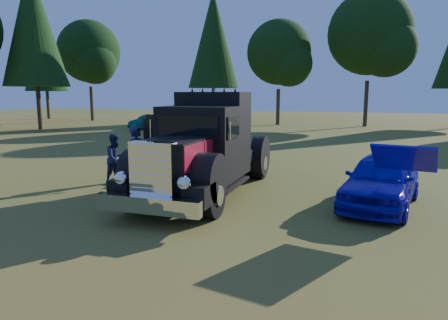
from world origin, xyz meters
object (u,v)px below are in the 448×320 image
Objects in this scene: diamond_t_truck at (203,151)px; spectator_near at (138,158)px; hotrod_coupe at (381,180)px; distant_teal_car at (148,122)px; spectator_far at (116,159)px.

spectator_near is at bearing -178.50° from diamond_t_truck.
hotrod_coupe is (4.91, 0.31, -0.58)m from diamond_t_truck.
spectator_near reaches higher than distant_teal_car.
spectator_near is at bearing -44.47° from distant_teal_car.
distant_teal_car is at bearing 132.71° from hotrod_coupe.
diamond_t_truck reaches higher than spectator_far.
hotrod_coupe is 26.09m from distant_teal_car.
spectator_near is at bearing -177.02° from hotrod_coupe.
spectator_far is (-8.18, 0.12, 0.13)m from hotrod_coupe.
diamond_t_truck is 1.99× the size of distant_teal_car.
spectator_far is 21.30m from distant_teal_car.
spectator_far is (-3.27, 0.43, -0.45)m from diamond_t_truck.
distant_teal_car is at bearing 123.27° from diamond_t_truck.
diamond_t_truck is 3.59× the size of spectator_near.
distant_teal_car is at bearing 30.05° from spectator_near.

